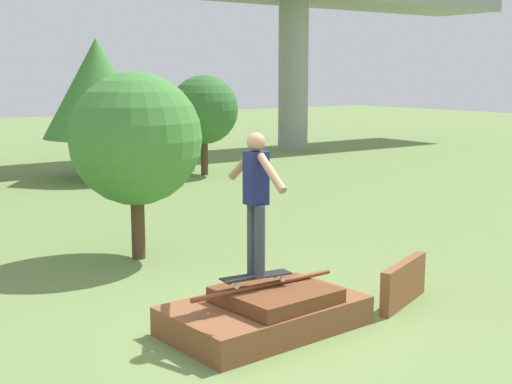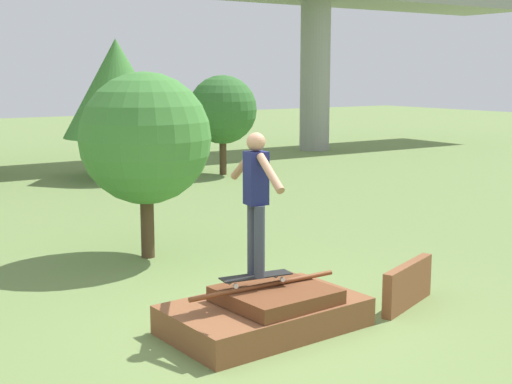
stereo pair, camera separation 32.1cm
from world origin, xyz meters
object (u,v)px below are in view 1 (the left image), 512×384
(skateboard, at_px, (256,277))
(tree_behind_right, at_px, (136,139))
(tree_behind_left, at_px, (204,110))
(skater, at_px, (256,194))
(tree_mid_back, at_px, (97,88))

(skateboard, height_order, tree_behind_right, tree_behind_right)
(tree_behind_left, bearing_deg, tree_behind_right, -128.16)
(skateboard, bearing_deg, tree_behind_right, 84.47)
(skateboard, relative_size, tree_behind_left, 0.30)
(tree_behind_left, bearing_deg, skateboard, -119.11)
(tree_behind_left, xyz_separation_m, tree_behind_right, (-5.65, -7.19, 0.03))
(tree_behind_left, relative_size, tree_behind_right, 0.97)
(skater, xyz_separation_m, tree_mid_back, (3.31, 11.80, 0.88))
(skater, distance_m, tree_behind_right, 3.61)
(tree_behind_right, bearing_deg, skater, -95.53)
(skater, bearing_deg, skateboard, -26.57)
(tree_mid_back, bearing_deg, tree_behind_right, -109.85)
(tree_behind_right, relative_size, tree_mid_back, 0.76)
(skateboard, xyz_separation_m, skater, (-0.00, 0.00, 0.93))
(skater, distance_m, tree_mid_back, 12.28)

